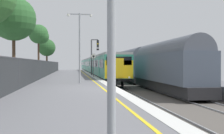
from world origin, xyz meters
The scene contains 10 objects.
ground centered at (2.64, 0.00, -0.61)m, with size 17.40×110.00×1.21m.
commuter_train_at_platform centered at (2.10, 39.47, 1.27)m, with size 2.83×62.75×3.81m.
freight_train_adjacent_track centered at (6.10, 14.32, 1.47)m, with size 2.60×30.01×4.53m.
signal_gantry centered at (0.63, 20.28, 3.03)m, with size 1.10×0.24×4.84m.
speed_limit_sign centered at (0.25, 15.40, 1.74)m, with size 0.59×0.08×2.73m.
platform_lamp_mid centered at (-1.64, 5.28, 3.32)m, with size 2.00×0.20×5.63m.
platform_back_fence centered at (-5.45, 0.00, 1.00)m, with size 0.07×99.00×1.91m.
background_tree_left centered at (-7.16, 26.46, 5.92)m, with size 3.05×2.93×7.54m.
background_tree_right centered at (-7.64, 9.17, 5.53)m, with size 4.02×4.02×7.67m.
background_tree_back centered at (-7.04, 37.95, 4.53)m, with size 3.33×3.33×6.33m.
Camera 1 is at (-2.27, -17.39, 1.56)m, focal length 44.92 mm.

